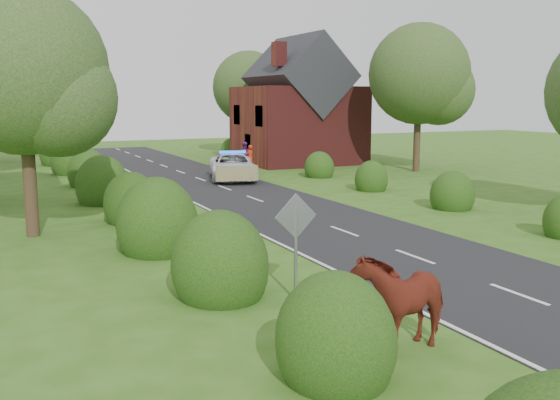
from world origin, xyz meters
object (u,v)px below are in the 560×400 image
road_sign (296,231)px  pedestrian_red (250,158)px  police_van (233,166)px  pedestrian_purple (244,156)px  cow (400,306)px

road_sign → pedestrian_red: road_sign is taller
police_van → pedestrian_purple: (2.59, 4.54, 0.16)m
road_sign → pedestrian_purple: 27.30m
police_van → cow: bearing=-87.4°
cow → pedestrian_red: (8.78, 28.07, 0.06)m
road_sign → cow: bearing=-80.6°
road_sign → pedestrian_red: 26.50m
police_van → road_sign: bearing=-90.8°
road_sign → cow: 3.44m
cow → pedestrian_red: 29.41m
police_van → pedestrian_purple: pedestrian_purple is taller
road_sign → pedestrian_red: (9.32, 24.79, -0.81)m
road_sign → police_van: size_ratio=0.42×
cow → pedestrian_purple: (8.74, 28.95, 0.13)m
pedestrian_red → pedestrian_purple: pedestrian_purple is taller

